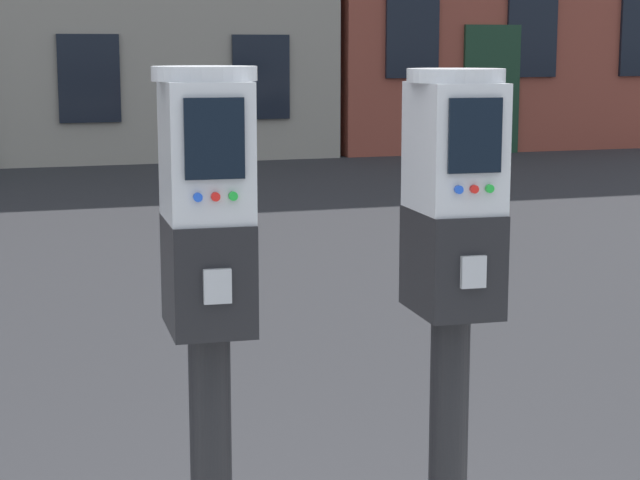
# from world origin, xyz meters

# --- Properties ---
(parking_meter_near_kerb) EXTENTS (0.23, 0.26, 1.55)m
(parking_meter_near_kerb) POSITION_xyz_m (-0.37, -0.18, 1.21)
(parking_meter_near_kerb) COLOR black
(parking_meter_near_kerb) RESTS_ON sidewalk_slab
(parking_meter_twin_adjacent) EXTENTS (0.23, 0.26, 1.54)m
(parking_meter_twin_adjacent) POSITION_xyz_m (0.20, -0.18, 1.20)
(parking_meter_twin_adjacent) COLOR black
(parking_meter_twin_adjacent) RESTS_ON sidewalk_slab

